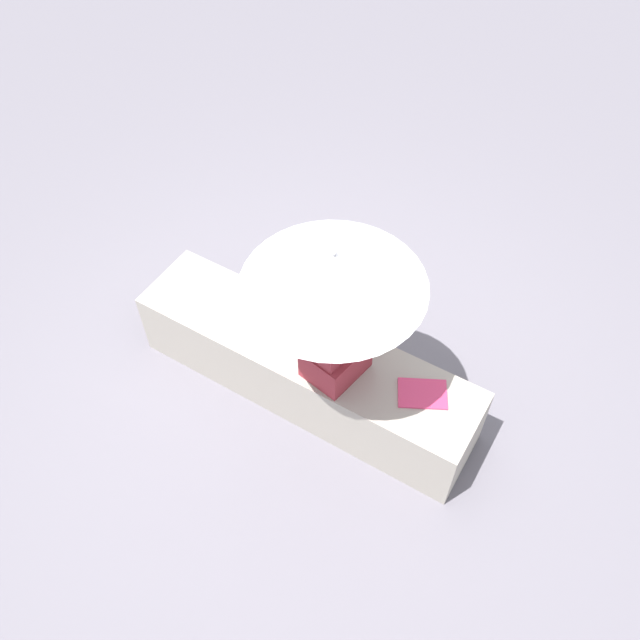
{
  "coord_description": "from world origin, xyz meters",
  "views": [
    {
      "loc": [
        -1.36,
        2.07,
        3.78
      ],
      "look_at": [
        -0.13,
        0.03,
        0.85
      ],
      "focal_mm": 38.03,
      "sensor_mm": 36.0,
      "label": 1
    }
  ],
  "objects_px": {
    "person_seated": "(337,329)",
    "magazine": "(422,394)",
    "handbag_black": "(283,310)",
    "parasol": "(334,270)"
  },
  "relations": [
    {
      "from": "person_seated",
      "to": "magazine",
      "type": "xyz_separation_m",
      "value": [
        -0.51,
        -0.11,
        -0.38
      ]
    },
    {
      "from": "magazine",
      "to": "handbag_black",
      "type": "bearing_deg",
      "value": -26.93
    },
    {
      "from": "magazine",
      "to": "parasol",
      "type": "bearing_deg",
      "value": -9.42
    },
    {
      "from": "parasol",
      "to": "magazine",
      "type": "relative_size",
      "value": 3.72
    },
    {
      "from": "person_seated",
      "to": "magazine",
      "type": "bearing_deg",
      "value": -167.7
    },
    {
      "from": "handbag_black",
      "to": "parasol",
      "type": "bearing_deg",
      "value": 160.18
    },
    {
      "from": "handbag_black",
      "to": "magazine",
      "type": "height_order",
      "value": "handbag_black"
    },
    {
      "from": "person_seated",
      "to": "parasol",
      "type": "distance_m",
      "value": 0.52
    },
    {
      "from": "parasol",
      "to": "magazine",
      "type": "xyz_separation_m",
      "value": [
        -0.51,
        -0.17,
        -0.9
      ]
    },
    {
      "from": "person_seated",
      "to": "parasol",
      "type": "height_order",
      "value": "parasol"
    }
  ]
}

